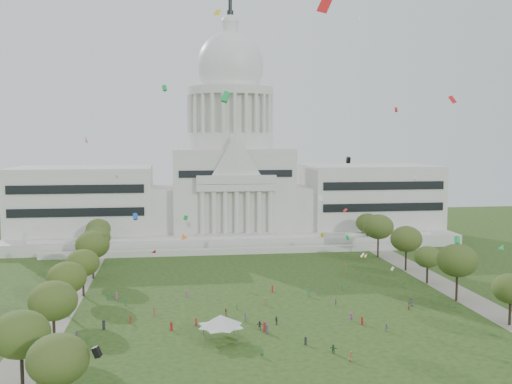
# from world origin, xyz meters

# --- Properties ---
(ground) EXTENTS (400.00, 400.00, 0.00)m
(ground) POSITION_xyz_m (0.00, 0.00, 0.00)
(ground) COLOR #264215
(ground) RESTS_ON ground
(capitol) EXTENTS (160.00, 64.50, 91.30)m
(capitol) POSITION_xyz_m (0.00, 113.59, 22.30)
(capitol) COLOR silver
(capitol) RESTS_ON ground
(path_left) EXTENTS (8.00, 160.00, 0.04)m
(path_left) POSITION_xyz_m (-48.00, 30.00, 0.02)
(path_left) COLOR gray
(path_left) RESTS_ON ground
(path_right) EXTENTS (8.00, 160.00, 0.04)m
(path_right) POSITION_xyz_m (48.00, 30.00, 0.02)
(path_right) COLOR gray
(path_right) RESTS_ON ground
(row_tree_l_0) EXTENTS (8.85, 8.85, 12.59)m
(row_tree_l_0) POSITION_xyz_m (-45.26, -21.68, 8.95)
(row_tree_l_0) COLOR black
(row_tree_l_0) RESTS_ON ground
(row_tree_l_1) EXTENTS (8.86, 8.86, 12.59)m
(row_tree_l_1) POSITION_xyz_m (-44.07, -2.96, 8.95)
(row_tree_l_1) COLOR black
(row_tree_l_1) RESTS_ON ground
(row_tree_r_1) EXTENTS (7.58, 7.58, 10.78)m
(row_tree_r_1) POSITION_xyz_m (46.22, -1.75, 7.66)
(row_tree_r_1) COLOR black
(row_tree_r_1) RESTS_ON ground
(row_tree_l_2) EXTENTS (8.42, 8.42, 11.97)m
(row_tree_l_2) POSITION_xyz_m (-45.04, 17.30, 8.51)
(row_tree_l_2) COLOR black
(row_tree_l_2) RESTS_ON ground
(row_tree_r_2) EXTENTS (9.55, 9.55, 13.58)m
(row_tree_r_2) POSITION_xyz_m (44.17, 17.44, 9.66)
(row_tree_r_2) COLOR black
(row_tree_r_2) RESTS_ON ground
(row_tree_l_3) EXTENTS (8.12, 8.12, 11.55)m
(row_tree_l_3) POSITION_xyz_m (-44.09, 33.92, 8.21)
(row_tree_l_3) COLOR black
(row_tree_l_3) RESTS_ON ground
(row_tree_r_3) EXTENTS (7.01, 7.01, 9.98)m
(row_tree_r_3) POSITION_xyz_m (44.40, 34.48, 7.08)
(row_tree_r_3) COLOR black
(row_tree_r_3) RESTS_ON ground
(row_tree_l_4) EXTENTS (9.29, 9.29, 13.21)m
(row_tree_l_4) POSITION_xyz_m (-44.08, 52.42, 9.39)
(row_tree_l_4) COLOR black
(row_tree_l_4) RESTS_ON ground
(row_tree_r_4) EXTENTS (9.19, 9.19, 13.06)m
(row_tree_r_4) POSITION_xyz_m (44.76, 50.04, 9.29)
(row_tree_r_4) COLOR black
(row_tree_r_4) RESTS_ON ground
(row_tree_l_5) EXTENTS (8.33, 8.33, 11.85)m
(row_tree_l_5) POSITION_xyz_m (-45.22, 71.01, 8.42)
(row_tree_l_5) COLOR black
(row_tree_l_5) RESTS_ON ground
(row_tree_r_5) EXTENTS (9.82, 9.82, 13.96)m
(row_tree_r_5) POSITION_xyz_m (43.49, 70.19, 9.93)
(row_tree_r_5) COLOR black
(row_tree_r_5) RESTS_ON ground
(row_tree_l_6) EXTENTS (8.19, 8.19, 11.64)m
(row_tree_l_6) POSITION_xyz_m (-46.87, 89.14, 8.27)
(row_tree_l_6) COLOR black
(row_tree_l_6) RESTS_ON ground
(row_tree_r_6) EXTENTS (8.42, 8.42, 11.97)m
(row_tree_r_6) POSITION_xyz_m (45.96, 88.13, 8.51)
(row_tree_r_6) COLOR black
(row_tree_r_6) RESTS_ON ground
(near_tree_0) EXTENTS (8.47, 8.47, 12.04)m
(near_tree_0) POSITION_xyz_m (-38.00, -32.00, 8.56)
(near_tree_0) COLOR black
(near_tree_0) RESTS_ON ground
(event_tent) EXTENTS (11.44, 11.44, 5.11)m
(event_tent) POSITION_xyz_m (-13.58, -2.80, 3.96)
(event_tent) COLOR #4C4C4C
(event_tent) RESTS_ON ground
(person_0) EXTENTS (1.05, 1.17, 2.01)m
(person_0) POSITION_xyz_m (31.75, 14.51, 1.01)
(person_0) COLOR #4C4C51
(person_0) RESTS_ON ground
(person_2) EXTENTS (0.99, 1.02, 1.81)m
(person_2) POSITION_xyz_m (30.18, 11.75, 0.91)
(person_2) COLOR olive
(person_2) RESTS_ON ground
(person_3) EXTENTS (1.29, 1.37, 1.93)m
(person_3) POSITION_xyz_m (14.61, 5.20, 0.96)
(person_3) COLOR #994C8C
(person_3) RESTS_ON ground
(person_4) EXTENTS (0.89, 1.19, 1.80)m
(person_4) POSITION_xyz_m (-1.36, 5.27, 0.90)
(person_4) COLOR #4C4C51
(person_4) RESTS_ON ground
(person_5) EXTENTS (1.72, 1.34, 1.74)m
(person_5) POSITION_xyz_m (-5.21, 2.88, 0.87)
(person_5) COLOR #4C4C51
(person_5) RESTS_ON ground
(person_6) EXTENTS (0.83, 1.03, 1.83)m
(person_6) POSITION_xyz_m (7.85, -16.50, 0.92)
(person_6) COLOR olive
(person_6) RESTS_ON ground
(person_7) EXTENTS (0.73, 0.61, 1.74)m
(person_7) POSITION_xyz_m (-7.07, -12.47, 0.87)
(person_7) COLOR #33723F
(person_7) RESTS_ON ground
(person_8) EXTENTS (0.94, 0.80, 1.65)m
(person_8) POSITION_xyz_m (-11.18, 12.77, 0.82)
(person_8) COLOR olive
(person_8) RESTS_ON ground
(person_9) EXTENTS (1.18, 1.11, 1.66)m
(person_9) POSITION_xyz_m (19.65, -2.11, 0.83)
(person_9) COLOR #4C4C51
(person_9) RESTS_ON ground
(person_10) EXTENTS (0.63, 0.96, 1.52)m
(person_10) POSITION_xyz_m (14.67, 17.35, 0.76)
(person_10) COLOR #994C8C
(person_10) RESTS_ON ground
(person_11) EXTENTS (1.61, 1.30, 1.64)m
(person_11) POSITION_xyz_m (5.88, -12.41, 0.82)
(person_11) COLOR #33723F
(person_11) RESTS_ON ground
(distant_crowd) EXTENTS (61.50, 39.13, 1.92)m
(distant_crowd) POSITION_xyz_m (-15.02, 13.99, 0.88)
(distant_crowd) COLOR #4C4C51
(distant_crowd) RESTS_ON ground
(kite_swarm) EXTENTS (95.18, 107.98, 65.31)m
(kite_swarm) POSITION_xyz_m (1.72, 7.89, 27.95)
(kite_swarm) COLOR white
(kite_swarm) RESTS_ON ground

